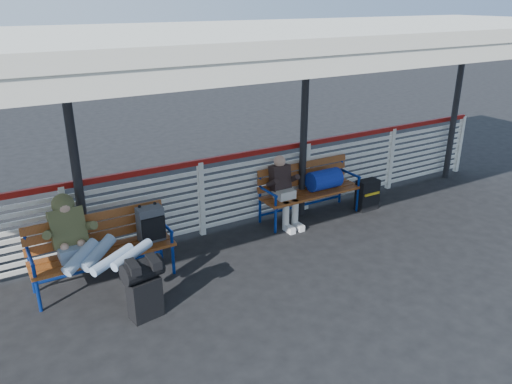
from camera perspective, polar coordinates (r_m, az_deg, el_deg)
ground at (r=6.51m, az=1.16°, el=-11.20°), size 60.00×60.00×0.00m
fence at (r=7.71m, az=-6.29°, el=-0.40°), size 12.08×0.08×1.24m
canopy at (r=6.25m, az=-3.02°, el=17.09°), size 12.60×3.60×3.16m
luggage_stack at (r=5.96m, az=-12.70°, el=-10.46°), size 0.49×0.33×0.76m
bench_left at (r=6.76m, az=-15.57°, el=-4.95°), size 1.80×0.56×0.94m
bench_right at (r=8.46m, az=6.87°, el=1.10°), size 1.80×0.56×0.92m
traveler_man at (r=6.35m, az=-17.87°, el=-6.18°), size 0.94×1.64×0.77m
companion_person at (r=8.06m, az=3.22°, el=0.20°), size 0.32×0.66×1.15m
suitcase_side at (r=8.95m, az=12.58°, el=-0.31°), size 0.39×0.24×0.55m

